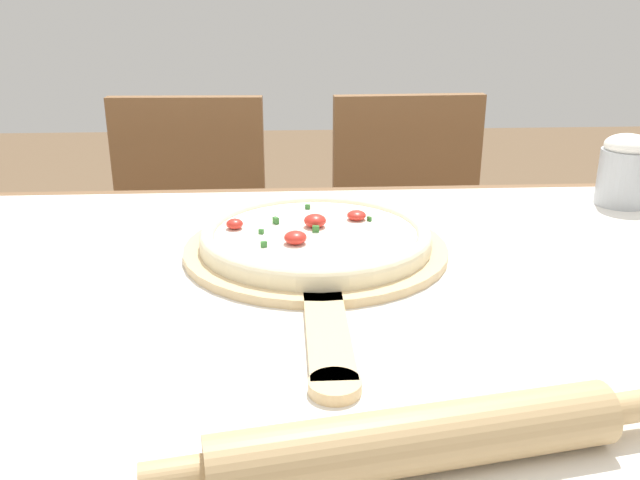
# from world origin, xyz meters

# --- Properties ---
(dining_table) EXTENTS (1.40, 0.97, 0.77)m
(dining_table) POSITION_xyz_m (0.00, 0.00, 0.67)
(dining_table) COLOR brown
(dining_table) RESTS_ON ground_plane
(towel_cloth) EXTENTS (1.32, 0.89, 0.00)m
(towel_cloth) POSITION_xyz_m (0.00, 0.00, 0.77)
(towel_cloth) COLOR silver
(towel_cloth) RESTS_ON dining_table
(pizza_peel) EXTENTS (0.36, 0.56, 0.01)m
(pizza_peel) POSITION_xyz_m (0.00, 0.11, 0.78)
(pizza_peel) COLOR #D6B784
(pizza_peel) RESTS_ON towel_cloth
(pizza) EXTENTS (0.32, 0.32, 0.04)m
(pizza) POSITION_xyz_m (0.00, 0.13, 0.80)
(pizza) COLOR beige
(pizza) RESTS_ON pizza_peel
(rolling_pin) EXTENTS (0.41, 0.11, 0.05)m
(rolling_pin) POSITION_xyz_m (0.05, -0.32, 0.80)
(rolling_pin) COLOR tan
(rolling_pin) RESTS_ON towel_cloth
(chair_left) EXTENTS (0.41, 0.41, 0.88)m
(chair_left) POSITION_xyz_m (-0.28, 0.85, 0.51)
(chair_left) COLOR brown
(chair_left) RESTS_ON ground_plane
(chair_right) EXTENTS (0.41, 0.41, 0.88)m
(chair_right) POSITION_xyz_m (0.28, 0.85, 0.51)
(chair_right) COLOR brown
(chair_right) RESTS_ON ground_plane
(flour_cup) EXTENTS (0.08, 0.08, 0.12)m
(flour_cup) POSITION_xyz_m (0.53, 0.33, 0.84)
(flour_cup) COLOR #B2B7BC
(flour_cup) RESTS_ON towel_cloth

